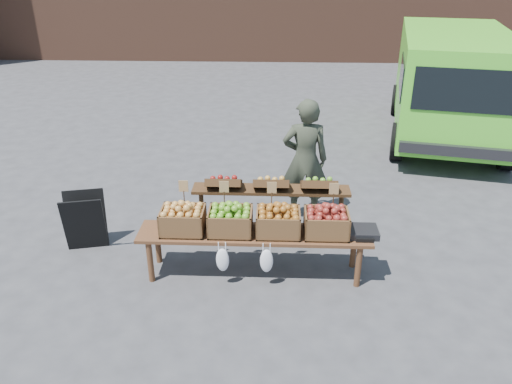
# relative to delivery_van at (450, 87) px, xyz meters

# --- Properties ---
(ground) EXTENTS (80.00, 80.00, 0.00)m
(ground) POSITION_rel_delivery_van_xyz_m (-3.63, -5.28, -1.06)
(ground) COLOR #3E3E41
(delivery_van) EXTENTS (3.10, 5.10, 2.13)m
(delivery_van) POSITION_rel_delivery_van_xyz_m (0.00, 0.00, 0.00)
(delivery_van) COLOR #56D12E
(delivery_van) RESTS_ON ground
(vendor) EXTENTS (0.65, 0.43, 1.76)m
(vendor) POSITION_rel_delivery_van_xyz_m (-3.06, -3.55, -0.19)
(vendor) COLOR #313628
(vendor) RESTS_ON ground
(chalkboard_sign) EXTENTS (0.56, 0.39, 0.77)m
(chalkboard_sign) POSITION_rel_delivery_van_xyz_m (-5.90, -4.55, -0.68)
(chalkboard_sign) COLOR black
(chalkboard_sign) RESTS_ON ground
(back_table) EXTENTS (2.10, 0.44, 1.04)m
(back_table) POSITION_rel_delivery_van_xyz_m (-3.52, -4.33, -0.54)
(back_table) COLOR #3D2613
(back_table) RESTS_ON ground
(display_bench) EXTENTS (2.70, 0.56, 0.57)m
(display_bench) POSITION_rel_delivery_van_xyz_m (-3.70, -5.05, -0.78)
(display_bench) COLOR #51301B
(display_bench) RESTS_ON ground
(crate_golden_apples) EXTENTS (0.50, 0.40, 0.28)m
(crate_golden_apples) POSITION_rel_delivery_van_xyz_m (-4.53, -5.05, -0.35)
(crate_golden_apples) COLOR #BB8F35
(crate_golden_apples) RESTS_ON display_bench
(crate_russet_pears) EXTENTS (0.50, 0.40, 0.28)m
(crate_russet_pears) POSITION_rel_delivery_van_xyz_m (-3.98, -5.05, -0.35)
(crate_russet_pears) COLOR #5A991B
(crate_russet_pears) RESTS_ON display_bench
(crate_red_apples) EXTENTS (0.50, 0.40, 0.28)m
(crate_red_apples) POSITION_rel_delivery_van_xyz_m (-3.43, -5.05, -0.35)
(crate_red_apples) COLOR #A25B14
(crate_red_apples) RESTS_ON display_bench
(crate_green_apples) EXTENTS (0.50, 0.40, 0.28)m
(crate_green_apples) POSITION_rel_delivery_van_xyz_m (-2.88, -5.05, -0.35)
(crate_green_apples) COLOR maroon
(crate_green_apples) RESTS_ON display_bench
(weighing_scale) EXTENTS (0.34, 0.30, 0.08)m
(weighing_scale) POSITION_rel_delivery_van_xyz_m (-2.45, -5.05, -0.45)
(weighing_scale) COLOR black
(weighing_scale) RESTS_ON display_bench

